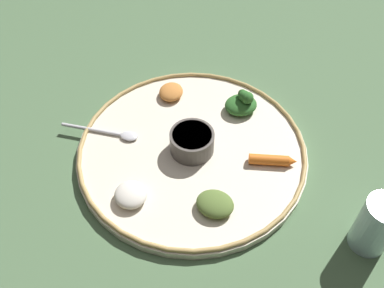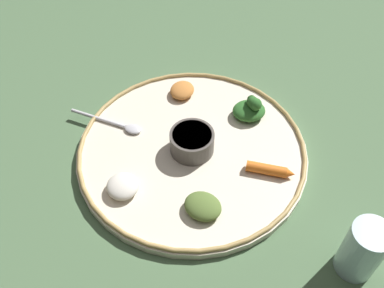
{
  "view_description": "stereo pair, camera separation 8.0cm",
  "coord_description": "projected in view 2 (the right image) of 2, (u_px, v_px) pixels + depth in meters",
  "views": [
    {
      "loc": [
        0.48,
        0.19,
        0.64
      ],
      "look_at": [
        0.0,
        0.0,
        0.03
      ],
      "focal_mm": 40.64,
      "sensor_mm": 36.0,
      "label": 1
    },
    {
      "loc": [
        0.44,
        0.26,
        0.64
      ],
      "look_at": [
        0.0,
        0.0,
        0.03
      ],
      "focal_mm": 40.64,
      "sensor_mm": 36.0,
      "label": 2
    }
  ],
  "objects": [
    {
      "name": "carrot_near_spoon",
      "position": [
        270.0,
        170.0,
        0.77
      ],
      "size": [
        0.04,
        0.09,
        0.02
      ],
      "color": "orange",
      "rests_on": "platter"
    },
    {
      "name": "mound_squash",
      "position": [
        182.0,
        90.0,
        0.9
      ],
      "size": [
        0.06,
        0.06,
        0.02
      ],
      "primitive_type": "ellipsoid",
      "rotation": [
        0.0,
        0.0,
        0.15
      ],
      "color": "#C67A38",
      "rests_on": "platter"
    },
    {
      "name": "mound_rice_white",
      "position": [
        123.0,
        186.0,
        0.74
      ],
      "size": [
        0.08,
        0.08,
        0.02
      ],
      "primitive_type": "ellipsoid",
      "rotation": [
        0.0,
        0.0,
        5.43
      ],
      "color": "silver",
      "rests_on": "platter"
    },
    {
      "name": "platter",
      "position": [
        192.0,
        152.0,
        0.82
      ],
      "size": [
        0.43,
        0.43,
        0.02
      ],
      "primitive_type": "cylinder",
      "color": "beige",
      "rests_on": "ground_plane"
    },
    {
      "name": "ground_plane",
      "position": [
        192.0,
        154.0,
        0.83
      ],
      "size": [
        2.4,
        2.4,
        0.0
      ],
      "primitive_type": "plane",
      "color": "#4C6B47"
    },
    {
      "name": "drinking_glass",
      "position": [
        361.0,
        252.0,
        0.65
      ],
      "size": [
        0.06,
        0.06,
        0.11
      ],
      "color": "silver",
      "rests_on": "ground_plane"
    },
    {
      "name": "center_bowl",
      "position": [
        192.0,
        141.0,
        0.8
      ],
      "size": [
        0.08,
        0.08,
        0.04
      ],
      "color": "#4C4742",
      "rests_on": "platter"
    },
    {
      "name": "platter_rim",
      "position": [
        192.0,
        148.0,
        0.81
      ],
      "size": [
        0.43,
        0.43,
        0.01
      ],
      "primitive_type": "torus",
      "color": "tan",
      "rests_on": "platter"
    },
    {
      "name": "greens_pile",
      "position": [
        250.0,
        109.0,
        0.86
      ],
      "size": [
        0.09,
        0.09,
        0.05
      ],
      "color": "#2D6628",
      "rests_on": "platter"
    },
    {
      "name": "mound_collards",
      "position": [
        203.0,
        206.0,
        0.72
      ],
      "size": [
        0.05,
        0.06,
        0.02
      ],
      "primitive_type": "ellipsoid",
      "rotation": [
        0.0,
        0.0,
        4.71
      ],
      "color": "#567033",
      "rests_on": "platter"
    },
    {
      "name": "spoon",
      "position": [
        117.0,
        124.0,
        0.85
      ],
      "size": [
        0.04,
        0.16,
        0.01
      ],
      "color": "silver",
      "rests_on": "platter"
    }
  ]
}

